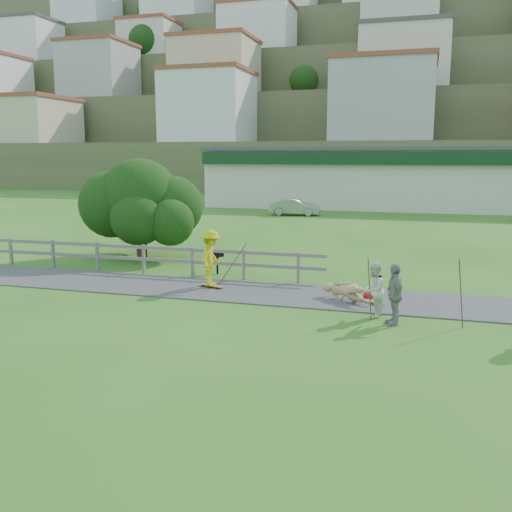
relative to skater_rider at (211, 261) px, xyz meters
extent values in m
plane|color=#2F5E1A|center=(0.65, -1.68, -0.95)|extent=(260.00, 260.00, 0.00)
cube|color=#3D3D3F|center=(0.65, -0.18, -0.93)|extent=(34.00, 3.00, 0.04)
cube|color=#666059|center=(-9.35, 1.62, -0.40)|extent=(0.10, 0.10, 1.10)
cube|color=#666059|center=(-7.35, 1.62, -0.40)|extent=(0.10, 0.10, 1.10)
cube|color=#666059|center=(-5.35, 1.62, -0.40)|extent=(0.10, 0.10, 1.10)
cube|color=#666059|center=(-3.35, 1.62, -0.40)|extent=(0.10, 0.10, 1.10)
cube|color=#666059|center=(-1.35, 1.62, -0.40)|extent=(0.10, 0.10, 1.10)
cube|color=#666059|center=(0.65, 1.62, -0.40)|extent=(0.10, 0.10, 1.10)
cube|color=#666059|center=(2.65, 1.62, -0.40)|extent=(0.10, 0.10, 1.10)
cube|color=#666059|center=(-3.85, 1.62, 0.05)|extent=(15.00, 0.08, 0.12)
cube|color=#666059|center=(-3.85, 1.62, -0.40)|extent=(15.00, 0.08, 0.12)
cube|color=beige|center=(4.65, 33.32, 1.45)|extent=(32.00, 10.00, 4.80)
cube|color=#133419|center=(4.65, 28.12, 3.25)|extent=(32.00, 0.60, 1.00)
cube|color=#46464B|center=(4.65, 33.32, 4.00)|extent=(32.50, 10.50, 0.30)
cube|color=#4C5431|center=(0.65, 53.32, 2.05)|extent=(220.00, 14.00, 6.00)
cube|color=beige|center=(0.65, 53.32, 8.55)|extent=(10.00, 9.00, 7.00)
cube|color=#46464B|center=(0.65, 53.32, 12.30)|extent=(10.40, 9.40, 0.50)
cube|color=#4C5431|center=(0.65, 66.32, 5.55)|extent=(220.00, 14.00, 13.00)
cube|color=beige|center=(0.65, 66.32, 15.55)|extent=(10.00, 9.00, 7.00)
cube|color=#46464B|center=(0.65, 66.32, 19.30)|extent=(10.40, 9.40, 0.50)
cube|color=#4C5431|center=(0.65, 79.32, 9.55)|extent=(220.00, 14.00, 21.00)
cube|color=beige|center=(0.65, 79.32, 23.55)|extent=(10.00, 9.00, 7.00)
cube|color=#46464B|center=(0.65, 79.32, 27.30)|extent=(10.40, 9.40, 0.50)
cube|color=#4C5431|center=(0.65, 92.32, 14.05)|extent=(220.00, 14.00, 30.00)
cube|color=#4C5431|center=(0.65, 106.32, 19.05)|extent=(220.00, 14.00, 40.00)
imported|color=gold|center=(0.00, 0.00, 0.00)|extent=(0.79, 1.27, 1.89)
imported|color=tan|center=(4.64, -0.55, -0.62)|extent=(1.32, 1.72, 0.65)
imported|color=silver|center=(5.53, -2.00, -0.17)|extent=(0.72, 0.85, 1.56)
imported|color=gray|center=(6.12, -2.51, -0.13)|extent=(0.72, 1.04, 1.64)
imported|color=#94979A|center=(-2.48, 24.08, -0.33)|extent=(3.86, 1.65, 1.24)
sphere|color=#AB1513|center=(5.24, -0.20, -0.79)|extent=(0.32, 0.32, 0.32)
cylinder|color=#543421|center=(0.60, 0.40, -0.03)|extent=(0.03, 0.03, 1.84)
cylinder|color=#543421|center=(5.46, -2.32, -0.09)|extent=(0.03, 0.03, 1.72)
cylinder|color=#543421|center=(7.78, -2.33, -0.04)|extent=(0.03, 0.03, 1.82)
camera|label=1|loc=(6.74, -17.57, 3.49)|focal=40.00mm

